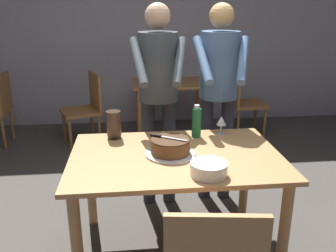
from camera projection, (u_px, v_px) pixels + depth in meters
name	position (u px, v px, depth m)	size (l,w,h in m)	color
ground_plane	(175.00, 248.00, 2.63)	(14.00, 14.00, 0.00)	#4C4742
back_wall	(149.00, 31.00, 5.14)	(10.00, 0.12, 2.70)	#ADA8B2
main_dining_table	(176.00, 170.00, 2.43)	(1.41, 0.94, 0.75)	tan
cake_on_platter	(170.00, 147.00, 2.38)	(0.34, 0.34, 0.11)	silver
cake_knife	(161.00, 136.00, 2.39)	(0.24, 0.16, 0.02)	silver
plate_stack	(209.00, 169.00, 2.09)	(0.22, 0.22, 0.08)	white
wine_glass_near	(221.00, 121.00, 2.74)	(0.08, 0.08, 0.14)	silver
water_bottle	(197.00, 122.00, 2.68)	(0.07, 0.07, 0.25)	#1E6B38
hurricane_lamp	(114.00, 124.00, 2.65)	(0.11, 0.11, 0.21)	black
person_cutting_cake	(158.00, 85.00, 2.92)	(0.47, 0.56, 1.72)	#2D2D38
person_standing_beside	(219.00, 83.00, 3.00)	(0.46, 0.57, 1.72)	#2D2D38
background_table	(171.00, 94.00, 4.75)	(1.00, 0.70, 0.74)	#9E6633
background_chair_0	(243.00, 100.00, 4.79)	(0.45, 0.45, 0.90)	#9E6633
background_chair_2	(86.00, 106.00, 4.49)	(0.57, 0.57, 0.90)	#9E6633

